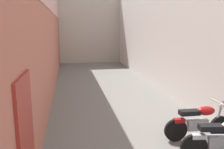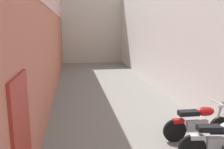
# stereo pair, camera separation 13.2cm
# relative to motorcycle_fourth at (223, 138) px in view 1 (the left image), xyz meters

# --- Properties ---
(ground_plane) EXTENTS (35.31, 35.31, 0.00)m
(ground_plane) POSITION_rel_motorcycle_fourth_xyz_m (-1.53, 3.54, -0.50)
(ground_plane) COLOR slate
(building_left) EXTENTS (0.45, 19.31, 6.43)m
(building_left) POSITION_rel_motorcycle_fourth_xyz_m (-4.18, 5.50, 2.75)
(building_left) COLOR #B76651
(building_left) RESTS_ON ground
(building_right) EXTENTS (0.45, 19.31, 7.03)m
(building_right) POSITION_rel_motorcycle_fourth_xyz_m (1.14, 5.54, 3.02)
(building_right) COLOR silver
(building_right) RESTS_ON ground
(building_far_end) EXTENTS (7.93, 2.00, 5.92)m
(building_far_end) POSITION_rel_motorcycle_fourth_xyz_m (-1.53, 16.20, 2.46)
(building_far_end) COLOR beige
(building_far_end) RESTS_ON ground
(motorcycle_fourth) EXTENTS (1.84, 0.58, 1.04)m
(motorcycle_fourth) POSITION_rel_motorcycle_fourth_xyz_m (0.00, 0.00, 0.00)
(motorcycle_fourth) COLOR black
(motorcycle_fourth) RESTS_ON ground
(motorcycle_fifth) EXTENTS (1.85, 0.58, 1.04)m
(motorcycle_fifth) POSITION_rel_motorcycle_fourth_xyz_m (0.00, 0.98, 0.00)
(motorcycle_fifth) COLOR black
(motorcycle_fifth) RESTS_ON ground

